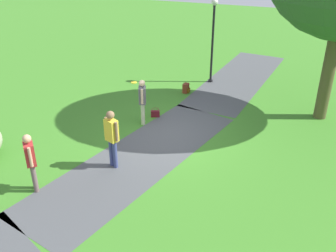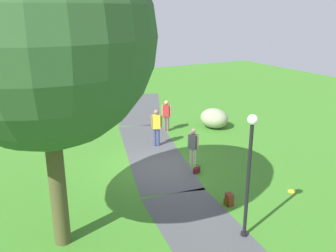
# 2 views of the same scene
# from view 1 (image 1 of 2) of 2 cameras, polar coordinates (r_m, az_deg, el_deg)

# --- Properties ---
(ground_plane) EXTENTS (48.00, 48.00, 0.00)m
(ground_plane) POSITION_cam_1_polar(r_m,az_deg,el_deg) (13.01, 0.05, -1.16)
(ground_plane) COLOR #3A7A24
(footpath_segment_near) EXTENTS (8.25, 3.47, 0.01)m
(footpath_segment_near) POSITION_cam_1_polar(r_m,az_deg,el_deg) (18.09, 10.41, 6.93)
(footpath_segment_near) COLOR #474A4B
(footpath_segment_near) RESTS_ON ground
(footpath_segment_mid) EXTENTS (8.35, 4.47, 0.01)m
(footpath_segment_mid) POSITION_cam_1_polar(r_m,az_deg,el_deg) (11.70, -4.45, -4.80)
(footpath_segment_mid) COLOR #474A4B
(footpath_segment_mid) RESTS_ON ground
(lamp_post) EXTENTS (0.28, 0.28, 3.60)m
(lamp_post) POSITION_cam_1_polar(r_m,az_deg,el_deg) (16.86, 6.67, 13.59)
(lamp_post) COLOR black
(lamp_post) RESTS_ON ground
(woman_with_handbag) EXTENTS (0.49, 0.35, 1.63)m
(woman_with_handbag) POSITION_cam_1_polar(r_m,az_deg,el_deg) (13.31, -3.81, 4.00)
(woman_with_handbag) COLOR beige
(woman_with_handbag) RESTS_ON ground
(man_near_boulder) EXTENTS (0.43, 0.42, 1.67)m
(man_near_boulder) POSITION_cam_1_polar(r_m,az_deg,el_deg) (10.46, -19.64, -4.61)
(man_near_boulder) COLOR #6A5853
(man_near_boulder) RESTS_ON ground
(passerby_on_path) EXTENTS (0.36, 0.48, 1.78)m
(passerby_on_path) POSITION_cam_1_polar(r_m,az_deg,el_deg) (10.90, -8.31, -1.32)
(passerby_on_path) COLOR #374173
(passerby_on_path) RESTS_ON ground
(handbag_on_grass) EXTENTS (0.35, 0.35, 0.31)m
(handbag_on_grass) POSITION_cam_1_polar(r_m,az_deg,el_deg) (14.11, -1.89, 1.89)
(handbag_on_grass) COLOR maroon
(handbag_on_grass) RESTS_ON ground
(spare_backpack_on_lawn) EXTENTS (0.30, 0.29, 0.40)m
(spare_backpack_on_lawn) POSITION_cam_1_polar(r_m,az_deg,el_deg) (16.19, 2.69, 5.59)
(spare_backpack_on_lawn) COLOR maroon
(spare_backpack_on_lawn) RESTS_ON ground
(frisbee_on_grass) EXTENTS (0.26, 0.26, 0.02)m
(frisbee_on_grass) POSITION_cam_1_polar(r_m,az_deg,el_deg) (17.38, -5.05, 6.45)
(frisbee_on_grass) COLOR yellow
(frisbee_on_grass) RESTS_ON ground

